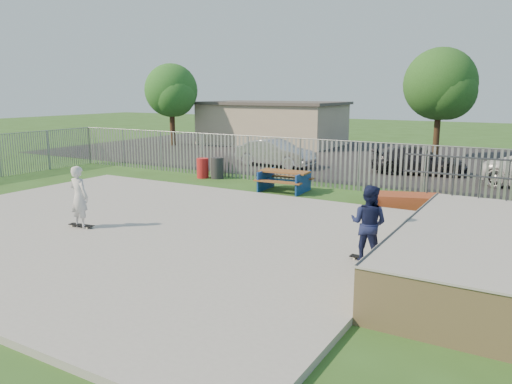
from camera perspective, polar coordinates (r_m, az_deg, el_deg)
The scene contains 18 objects.
ground at distance 14.95m, azimuth -13.69°, elevation -4.32°, with size 120.00×120.00×0.00m, color #2C511B.
concrete_slab at distance 14.93m, azimuth -13.71°, elevation -4.05°, with size 15.00×12.00×0.15m, color #969691.
quarter_pipe at distance 11.82m, azimuth 26.21°, elevation -6.60°, with size 5.50×7.05×2.19m.
fence at distance 17.68m, azimuth -1.12°, elevation 1.75°, with size 26.04×16.02×2.00m.
picnic_table at distance 20.16m, azimuth 3.24°, elevation 1.29°, with size 2.07×1.74×0.84m.
funbox at distance 18.20m, azimuth 16.82°, elevation -0.96°, with size 2.45×1.74×0.44m.
trash_bin_red at distance 23.35m, azimuth -6.12°, elevation 2.73°, with size 0.55×0.55×0.92m, color red.
trash_bin_grey at distance 23.16m, azimuth -4.44°, elevation 2.76°, with size 0.59×0.59×0.98m, color #28282A.
parking_lot at distance 31.21m, azimuth 11.28°, elevation 3.94°, with size 40.00×18.00×0.02m, color black.
car_silver at distance 26.73m, azimuth 2.21°, elevation 4.49°, with size 1.51×4.34×1.43m, color silver.
car_dark at distance 25.48m, azimuth 18.09°, elevation 3.44°, with size 1.83×4.50×1.31m, color black.
building at distance 37.95m, azimuth 1.86°, elevation 7.89°, with size 10.40×6.40×3.20m.
tree_left at distance 37.71m, azimuth -9.66°, elevation 11.36°, with size 3.86×3.86×5.96m.
tree_mid at distance 31.68m, azimuth 20.30°, elevation 11.48°, with size 4.20×4.20×6.49m.
skateboard_a at distance 11.84m, azimuth 12.54°, elevation -7.52°, with size 0.81×0.24×0.08m.
skateboard_b at distance 15.18m, azimuth -19.34°, elevation -3.67°, with size 0.82×0.29×0.08m.
skater_navy at distance 11.60m, azimuth 12.73°, elevation -3.54°, with size 0.86×0.67×1.78m, color #13193B.
skater_white at distance 14.99m, azimuth -19.55°, elevation -0.53°, with size 0.65×0.43×1.78m, color silver.
Camera 1 is at (10.12, -10.26, 3.99)m, focal length 35.00 mm.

